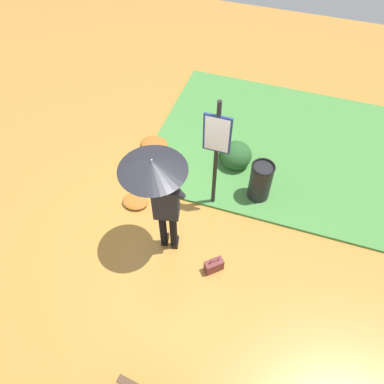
{
  "coord_description": "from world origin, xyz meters",
  "views": [
    {
      "loc": [
        -1.69,
        3.13,
        5.58
      ],
      "look_at": [
        -0.48,
        -0.52,
        0.85
      ],
      "focal_mm": 35.57,
      "sensor_mm": 36.0,
      "label": 1
    }
  ],
  "objects_px": {
    "person_with_umbrella": "(159,184)",
    "trash_bin": "(260,182)",
    "info_sign_post": "(216,146)",
    "handbag": "(214,265)"
  },
  "relations": [
    {
      "from": "person_with_umbrella",
      "to": "info_sign_post",
      "type": "distance_m",
      "value": 1.22
    },
    {
      "from": "info_sign_post",
      "to": "handbag",
      "type": "relative_size",
      "value": 6.22
    },
    {
      "from": "handbag",
      "to": "trash_bin",
      "type": "xyz_separation_m",
      "value": [
        -0.35,
        -1.71,
        0.29
      ]
    },
    {
      "from": "person_with_umbrella",
      "to": "trash_bin",
      "type": "distance_m",
      "value": 2.27
    },
    {
      "from": "handbag",
      "to": "trash_bin",
      "type": "relative_size",
      "value": 0.44
    },
    {
      "from": "handbag",
      "to": "trash_bin",
      "type": "bearing_deg",
      "value": -101.66
    },
    {
      "from": "trash_bin",
      "to": "handbag",
      "type": "bearing_deg",
      "value": 78.34
    },
    {
      "from": "person_with_umbrella",
      "to": "trash_bin",
      "type": "xyz_separation_m",
      "value": [
        -1.28,
        -1.5,
        -1.13
      ]
    },
    {
      "from": "info_sign_post",
      "to": "trash_bin",
      "type": "xyz_separation_m",
      "value": [
        -0.75,
        -0.4,
        -1.03
      ]
    },
    {
      "from": "person_with_umbrella",
      "to": "handbag",
      "type": "bearing_deg",
      "value": 167.05
    }
  ]
}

